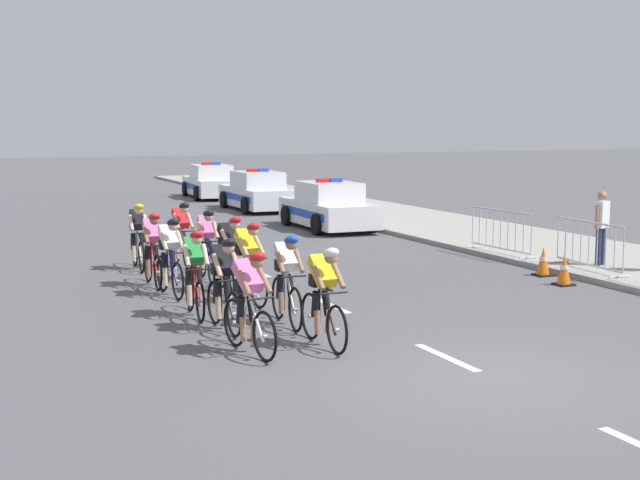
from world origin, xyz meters
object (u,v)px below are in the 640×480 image
police_car_third (211,183)px  traffic_cone_mid (543,262)px  spectator_middle (601,223)px  crowd_barrier_rear (501,232)px  cyclist_eighth (230,253)px  traffic_cone_near (564,270)px  police_car_nearest (328,207)px  cyclist_eleventh (138,235)px  cyclist_twelfth (181,233)px  crowd_barrier_middle (589,246)px  cyclist_seventh (170,255)px  cyclist_tenth (207,244)px  cyclist_second (324,295)px  police_car_second (257,192)px  cyclist_sixth (248,261)px  cyclist_lead (249,300)px  cyclist_ninth (152,248)px  cyclist_fifth (195,272)px  cyclist_third (224,282)px  cyclist_fourth (287,278)px

police_car_third → traffic_cone_mid: 22.52m
spectator_middle → crowd_barrier_rear: bearing=111.0°
cyclist_eighth → police_car_third: size_ratio=0.38×
traffic_cone_near → police_car_nearest: bearing=92.1°
cyclist_eleventh → cyclist_twelfth: bearing=-3.5°
crowd_barrier_middle → traffic_cone_mid: (-0.94, 0.35, -0.34)m
cyclist_seventh → police_car_third: bearing=71.3°
police_car_nearest → cyclist_tenth: bearing=-129.7°
cyclist_second → cyclist_seventh: (-1.11, 4.78, 0.00)m
police_car_second → cyclist_sixth: bearing=-110.2°
cyclist_lead → spectator_middle: (9.65, 3.76, 0.30)m
traffic_cone_mid → spectator_middle: (1.63, 0.08, 0.77)m
traffic_cone_near → police_car_third: bearing=91.0°
cyclist_eleventh → police_car_nearest: police_car_nearest is taller
cyclist_ninth → cyclist_twelfth: same height
cyclist_second → cyclist_eighth: same height
cyclist_tenth → crowd_barrier_middle: bearing=-19.3°
spectator_middle → police_car_third: bearing=96.0°
cyclist_lead → cyclist_eleventh: (0.13, 8.03, 0.00)m
cyclist_second → traffic_cone_near: (6.55, 2.63, -0.48)m
cyclist_lead → cyclist_fifth: 2.73m
crowd_barrier_rear → spectator_middle: 2.69m
cyclist_third → crowd_barrier_rear: (8.59, 4.69, -0.14)m
cyclist_tenth → traffic_cone_near: size_ratio=2.69×
police_car_nearest → spectator_middle: 9.99m
police_car_nearest → crowd_barrier_middle: police_car_nearest is taller
cyclist_fifth → police_car_third: (7.33, 23.45, -0.11)m
cyclist_lead → spectator_middle: size_ratio=1.03×
traffic_cone_near → cyclist_sixth: bearing=172.5°
cyclist_seventh → crowd_barrier_rear: bearing=9.9°
cyclist_lead → cyclist_eighth: bearing=75.4°
cyclist_third → crowd_barrier_rear: bearing=28.7°
cyclist_tenth → crowd_barrier_rear: cyclist_tenth is taller
cyclist_tenth → traffic_cone_near: 7.42m
police_car_nearest → cyclist_ninth: bearing=-134.0°
cyclist_eleventh → traffic_cone_near: bearing=-35.8°
cyclist_lead → cyclist_fifth: size_ratio=1.00×
cyclist_twelfth → cyclist_eighth: bearing=-88.8°
cyclist_lead → cyclist_fifth: bearing=90.8°
cyclist_second → police_car_third: 26.94m
cyclist_tenth → spectator_middle: (8.49, -2.31, 0.30)m
cyclist_second → cyclist_eleventh: size_ratio=1.00×
crowd_barrier_rear → spectator_middle: (0.95, -2.48, 0.44)m
cyclist_fourth → police_car_nearest: police_car_nearest is taller
cyclist_second → cyclist_third: (-1.03, 1.59, 0.00)m
cyclist_lead → spectator_middle: 10.36m
cyclist_ninth → crowd_barrier_middle: size_ratio=0.74×
cyclist_sixth → spectator_middle: (8.49, 0.32, 0.30)m
cyclist_eighth → cyclist_twelfth: (-0.07, 3.39, 0.00)m
cyclist_eighth → police_car_third: (6.10, 21.60, -0.11)m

